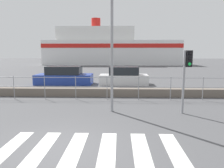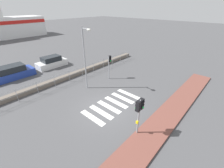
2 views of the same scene
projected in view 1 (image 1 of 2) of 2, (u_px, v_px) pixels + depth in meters
ground_plane at (62, 149)px, 5.90m from camera, size 160.00×160.00×0.00m
crosswalk at (91, 150)px, 5.88m from camera, size 4.95×2.40×0.01m
seawall at (93, 92)px, 12.97m from camera, size 25.12×0.55×0.48m
harbor_fence at (91, 84)px, 12.02m from camera, size 22.65×0.04×1.28m
traffic_light_far at (187, 68)px, 9.05m from camera, size 0.34×0.32×2.67m
streetlamp at (112, 26)px, 8.90m from camera, size 0.32×1.14×5.89m
ferry_boat at (109, 49)px, 44.46m from camera, size 26.99×6.61×9.25m
parked_car_blue at (64, 76)px, 17.76m from camera, size 4.51×1.90×1.46m
parked_car_white at (124, 77)px, 17.59m from camera, size 3.86×1.72×1.43m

